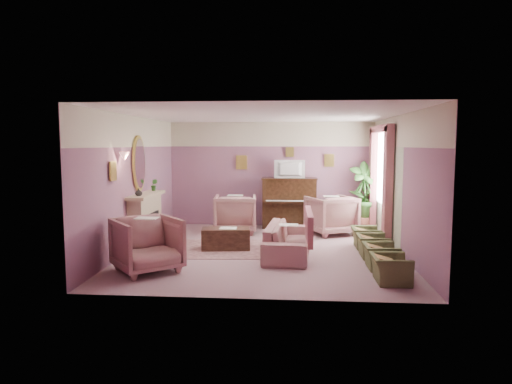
# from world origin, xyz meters

# --- Properties ---
(floor) EXTENTS (5.50, 6.00, 0.01)m
(floor) POSITION_xyz_m (0.00, 0.00, 0.00)
(floor) COLOR gray
(floor) RESTS_ON ground
(ceiling) EXTENTS (5.50, 6.00, 0.01)m
(ceiling) POSITION_xyz_m (0.00, 0.00, 2.80)
(ceiling) COLOR white
(ceiling) RESTS_ON wall_back
(wall_back) EXTENTS (5.50, 0.02, 2.80)m
(wall_back) POSITION_xyz_m (0.00, 3.00, 1.40)
(wall_back) COLOR #6E4D70
(wall_back) RESTS_ON floor
(wall_front) EXTENTS (5.50, 0.02, 2.80)m
(wall_front) POSITION_xyz_m (0.00, -3.00, 1.40)
(wall_front) COLOR #6E4D70
(wall_front) RESTS_ON floor
(wall_left) EXTENTS (0.02, 6.00, 2.80)m
(wall_left) POSITION_xyz_m (-2.75, 0.00, 1.40)
(wall_left) COLOR #6E4D70
(wall_left) RESTS_ON floor
(wall_right) EXTENTS (0.02, 6.00, 2.80)m
(wall_right) POSITION_xyz_m (2.75, 0.00, 1.40)
(wall_right) COLOR #6E4D70
(wall_right) RESTS_ON floor
(picture_rail_band) EXTENTS (5.50, 0.01, 0.65)m
(picture_rail_band) POSITION_xyz_m (0.00, 2.99, 2.47)
(picture_rail_band) COLOR beige
(picture_rail_band) RESTS_ON wall_back
(stripe_panel) EXTENTS (0.01, 3.00, 2.15)m
(stripe_panel) POSITION_xyz_m (2.73, 1.30, 1.07)
(stripe_panel) COLOR #ABB594
(stripe_panel) RESTS_ON wall_right
(fireplace_surround) EXTENTS (0.30, 1.40, 1.10)m
(fireplace_surround) POSITION_xyz_m (-2.59, 0.20, 0.55)
(fireplace_surround) COLOR tan
(fireplace_surround) RESTS_ON floor
(fireplace_inset) EXTENTS (0.18, 0.72, 0.68)m
(fireplace_inset) POSITION_xyz_m (-2.49, 0.20, 0.40)
(fireplace_inset) COLOR black
(fireplace_inset) RESTS_ON floor
(fire_ember) EXTENTS (0.06, 0.54, 0.10)m
(fire_ember) POSITION_xyz_m (-2.45, 0.20, 0.22)
(fire_ember) COLOR #FF4615
(fire_ember) RESTS_ON floor
(mantel_shelf) EXTENTS (0.40, 1.55, 0.07)m
(mantel_shelf) POSITION_xyz_m (-2.56, 0.20, 1.12)
(mantel_shelf) COLOR tan
(mantel_shelf) RESTS_ON fireplace_surround
(hearth) EXTENTS (0.55, 1.50, 0.02)m
(hearth) POSITION_xyz_m (-2.39, 0.20, 0.01)
(hearth) COLOR tan
(hearth) RESTS_ON floor
(mirror_frame) EXTENTS (0.04, 0.72, 1.20)m
(mirror_frame) POSITION_xyz_m (-2.70, 0.20, 1.80)
(mirror_frame) COLOR #B2A043
(mirror_frame) RESTS_ON wall_left
(mirror_glass) EXTENTS (0.01, 0.60, 1.06)m
(mirror_glass) POSITION_xyz_m (-2.67, 0.20, 1.80)
(mirror_glass) COLOR white
(mirror_glass) RESTS_ON wall_left
(sconce_shade) EXTENTS (0.20, 0.20, 0.16)m
(sconce_shade) POSITION_xyz_m (-2.62, -0.85, 1.98)
(sconce_shade) COLOR pink
(sconce_shade) RESTS_ON wall_left
(piano) EXTENTS (1.40, 0.60, 1.30)m
(piano) POSITION_xyz_m (0.50, 2.68, 0.65)
(piano) COLOR black
(piano) RESTS_ON floor
(piano_keyshelf) EXTENTS (1.30, 0.12, 0.06)m
(piano_keyshelf) POSITION_xyz_m (0.50, 2.33, 0.72)
(piano_keyshelf) COLOR black
(piano_keyshelf) RESTS_ON piano
(piano_keys) EXTENTS (1.20, 0.08, 0.02)m
(piano_keys) POSITION_xyz_m (0.50, 2.33, 0.76)
(piano_keys) COLOR white
(piano_keys) RESTS_ON piano
(piano_top) EXTENTS (1.45, 0.65, 0.04)m
(piano_top) POSITION_xyz_m (0.50, 2.68, 1.31)
(piano_top) COLOR black
(piano_top) RESTS_ON piano
(television) EXTENTS (0.80, 0.12, 0.48)m
(television) POSITION_xyz_m (0.50, 2.63, 1.60)
(television) COLOR black
(television) RESTS_ON piano
(print_back_left) EXTENTS (0.30, 0.03, 0.38)m
(print_back_left) POSITION_xyz_m (-0.80, 2.96, 1.72)
(print_back_left) COLOR #B2A043
(print_back_left) RESTS_ON wall_back
(print_back_right) EXTENTS (0.26, 0.03, 0.34)m
(print_back_right) POSITION_xyz_m (1.55, 2.96, 1.78)
(print_back_right) COLOR #B2A043
(print_back_right) RESTS_ON wall_back
(print_back_mid) EXTENTS (0.22, 0.03, 0.26)m
(print_back_mid) POSITION_xyz_m (0.50, 2.96, 2.00)
(print_back_mid) COLOR #B2A043
(print_back_mid) RESTS_ON wall_back
(print_left_wall) EXTENTS (0.03, 0.28, 0.36)m
(print_left_wall) POSITION_xyz_m (-2.71, -1.20, 1.72)
(print_left_wall) COLOR #B2A043
(print_left_wall) RESTS_ON wall_left
(window_blind) EXTENTS (0.03, 1.40, 1.80)m
(window_blind) POSITION_xyz_m (2.70, 1.55, 1.70)
(window_blind) COLOR silver
(window_blind) RESTS_ON wall_right
(curtain_left) EXTENTS (0.16, 0.34, 2.60)m
(curtain_left) POSITION_xyz_m (2.62, 0.63, 1.30)
(curtain_left) COLOR #995059
(curtain_left) RESTS_ON floor
(curtain_right) EXTENTS (0.16, 0.34, 2.60)m
(curtain_right) POSITION_xyz_m (2.62, 2.47, 1.30)
(curtain_right) COLOR #995059
(curtain_right) RESTS_ON floor
(pelmet) EXTENTS (0.16, 2.20, 0.16)m
(pelmet) POSITION_xyz_m (2.62, 1.55, 2.56)
(pelmet) COLOR #995059
(pelmet) RESTS_ON wall_right
(mantel_plant) EXTENTS (0.16, 0.16, 0.28)m
(mantel_plant) POSITION_xyz_m (-2.55, 0.75, 1.29)
(mantel_plant) COLOR #316B27
(mantel_plant) RESTS_ON mantel_shelf
(mantel_vase) EXTENTS (0.16, 0.16, 0.16)m
(mantel_vase) POSITION_xyz_m (-2.55, -0.30, 1.23)
(mantel_vase) COLOR beige
(mantel_vase) RESTS_ON mantel_shelf
(area_rug) EXTENTS (2.63, 1.98, 0.01)m
(area_rug) POSITION_xyz_m (-0.77, 0.09, 0.01)
(area_rug) COLOR #895D5D
(area_rug) RESTS_ON floor
(coffee_table) EXTENTS (1.06, 0.63, 0.45)m
(coffee_table) POSITION_xyz_m (-0.81, 0.04, 0.23)
(coffee_table) COLOR #362116
(coffee_table) RESTS_ON floor
(table_paper) EXTENTS (0.35, 0.28, 0.01)m
(table_paper) POSITION_xyz_m (-0.76, 0.04, 0.46)
(table_paper) COLOR white
(table_paper) RESTS_ON coffee_table
(sofa) EXTENTS (0.71, 2.13, 0.86)m
(sofa) POSITION_xyz_m (0.51, -0.35, 0.43)
(sofa) COLOR #A0716B
(sofa) RESTS_ON floor
(sofa_throw) EXTENTS (0.11, 1.62, 0.59)m
(sofa_throw) POSITION_xyz_m (0.91, -0.35, 0.60)
(sofa_throw) COLOR #995059
(sofa_throw) RESTS_ON sofa
(floral_armchair_left) EXTENTS (1.01, 1.01, 1.06)m
(floral_armchair_left) POSITION_xyz_m (-0.84, 1.88, 0.53)
(floral_armchair_left) COLOR #A0716B
(floral_armchair_left) RESTS_ON floor
(floral_armchair_right) EXTENTS (1.01, 1.01, 1.06)m
(floral_armchair_right) POSITION_xyz_m (1.53, 1.86, 0.53)
(floral_armchair_right) COLOR #A0716B
(floral_armchair_right) RESTS_ON floor
(floral_armchair_front) EXTENTS (1.01, 1.01, 1.06)m
(floral_armchair_front) POSITION_xyz_m (-1.93, -1.73, 0.53)
(floral_armchair_front) COLOR #A0716B
(floral_armchair_front) RESTS_ON floor
(olive_chair_a) EXTENTS (0.48, 0.68, 0.59)m
(olive_chair_a) POSITION_xyz_m (2.15, -2.03, 0.29)
(olive_chair_a) COLOR #4E572F
(olive_chair_a) RESTS_ON floor
(olive_chair_b) EXTENTS (0.48, 0.68, 0.59)m
(olive_chair_b) POSITION_xyz_m (2.15, -1.21, 0.29)
(olive_chair_b) COLOR #4E572F
(olive_chair_b) RESTS_ON floor
(olive_chair_c) EXTENTS (0.48, 0.68, 0.59)m
(olive_chair_c) POSITION_xyz_m (2.15, -0.39, 0.29)
(olive_chair_c) COLOR #4E572F
(olive_chair_c) RESTS_ON floor
(olive_chair_d) EXTENTS (0.48, 0.68, 0.59)m
(olive_chair_d) POSITION_xyz_m (2.15, 0.43, 0.29)
(olive_chair_d) COLOR #4E572F
(olive_chair_d) RESTS_ON floor
(side_table) EXTENTS (0.52, 0.52, 0.70)m
(side_table) POSITION_xyz_m (2.39, 2.64, 0.35)
(side_table) COLOR white
(side_table) RESTS_ON floor
(side_plant_big) EXTENTS (0.30, 0.30, 0.34)m
(side_plant_big) POSITION_xyz_m (2.39, 2.64, 0.87)
(side_plant_big) COLOR #316B27
(side_plant_big) RESTS_ON side_table
(side_plant_small) EXTENTS (0.16, 0.16, 0.28)m
(side_plant_small) POSITION_xyz_m (2.51, 2.54, 0.84)
(side_plant_small) COLOR #316B27
(side_plant_small) RESTS_ON side_table
(palm_pot) EXTENTS (0.34, 0.34, 0.34)m
(palm_pot) POSITION_xyz_m (2.40, 2.44, 0.17)
(palm_pot) COLOR #A25D4D
(palm_pot) RESTS_ON floor
(palm_plant) EXTENTS (0.76, 0.76, 1.44)m
(palm_plant) POSITION_xyz_m (2.40, 2.44, 1.06)
(palm_plant) COLOR #316B27
(palm_plant) RESTS_ON palm_pot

